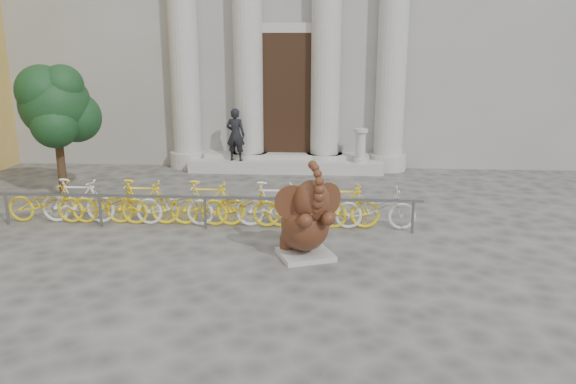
# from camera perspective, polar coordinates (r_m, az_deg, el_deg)

# --- Properties ---
(ground) EXTENTS (80.00, 80.00, 0.00)m
(ground) POSITION_cam_1_polar(r_m,az_deg,el_deg) (8.79, -4.61, -11.00)
(ground) COLOR #474442
(ground) RESTS_ON ground
(entrance_steps) EXTENTS (6.00, 1.20, 0.36)m
(entrance_steps) POSITION_cam_1_polar(r_m,az_deg,el_deg) (17.66, -0.21, 2.76)
(entrance_steps) COLOR #A8A59E
(entrance_steps) RESTS_ON ground
(elephant_statue) EXTENTS (1.27, 1.49, 1.88)m
(elephant_statue) POSITION_cam_1_polar(r_m,az_deg,el_deg) (10.24, 1.86, -3.09)
(elephant_statue) COLOR #A8A59E
(elephant_statue) RESTS_ON ground
(bike_rack) EXTENTS (9.16, 0.53, 1.00)m
(bike_rack) POSITION_cam_1_polar(r_m,az_deg,el_deg) (12.28, -8.21, -1.12)
(bike_rack) COLOR slate
(bike_rack) RESTS_ON ground
(tree) EXTENTS (1.95, 1.78, 3.38)m
(tree) POSITION_cam_1_polar(r_m,az_deg,el_deg) (15.12, -22.49, 8.04)
(tree) COLOR #332114
(tree) RESTS_ON ground
(pedestrian) EXTENTS (0.65, 0.48, 1.62)m
(pedestrian) POSITION_cam_1_polar(r_m,az_deg,el_deg) (17.39, -5.35, 5.83)
(pedestrian) COLOR black
(pedestrian) RESTS_ON entrance_steps
(balustrade_post) EXTENTS (0.42, 0.42, 1.03)m
(balustrade_post) POSITION_cam_1_polar(r_m,az_deg,el_deg) (17.23, 7.38, 4.56)
(balustrade_post) COLOR #A8A59E
(balustrade_post) RESTS_ON entrance_steps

